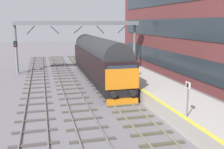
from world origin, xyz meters
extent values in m
plane|color=slate|center=(0.00, 0.00, 0.00)|extent=(140.00, 140.00, 0.00)
cube|color=gray|center=(-0.72, 0.00, 0.07)|extent=(0.07, 60.00, 0.15)
cube|color=gray|center=(0.72, 0.00, 0.07)|extent=(0.07, 60.00, 0.15)
cube|color=#4A4935|center=(0.00, -8.86, 0.04)|extent=(2.50, 0.26, 0.09)
cube|color=#4A4935|center=(0.00, -7.50, 0.04)|extent=(2.50, 0.26, 0.09)
cube|color=#4A4935|center=(0.00, -6.14, 0.04)|extent=(2.50, 0.26, 0.09)
cube|color=#4A4935|center=(0.00, -4.77, 0.04)|extent=(2.50, 0.26, 0.09)
cube|color=#4A4935|center=(0.00, -3.41, 0.04)|extent=(2.50, 0.26, 0.09)
cube|color=#4A4935|center=(0.00, -2.05, 0.04)|extent=(2.50, 0.26, 0.09)
cube|color=#4A4935|center=(0.00, -0.68, 0.04)|extent=(2.50, 0.26, 0.09)
cube|color=#4A4935|center=(0.00, 0.68, 0.04)|extent=(2.50, 0.26, 0.09)
cube|color=#4A4935|center=(0.00, 2.05, 0.04)|extent=(2.50, 0.26, 0.09)
cube|color=#4A4935|center=(0.00, 3.41, 0.04)|extent=(2.50, 0.26, 0.09)
cube|color=#4A4935|center=(0.00, 4.77, 0.04)|extent=(2.50, 0.26, 0.09)
cube|color=#4A4935|center=(0.00, 6.14, 0.04)|extent=(2.50, 0.26, 0.09)
cube|color=#4A4935|center=(0.00, 7.50, 0.04)|extent=(2.50, 0.26, 0.09)
cube|color=#4A4935|center=(0.00, 8.86, 0.04)|extent=(2.50, 0.26, 0.09)
cube|color=#4A4935|center=(0.00, 10.23, 0.04)|extent=(2.50, 0.26, 0.09)
cube|color=#4A4935|center=(0.00, 11.59, 0.04)|extent=(2.50, 0.26, 0.09)
cube|color=#4A4935|center=(0.00, 12.95, 0.04)|extent=(2.50, 0.26, 0.09)
cube|color=#4A4935|center=(0.00, 14.32, 0.04)|extent=(2.50, 0.26, 0.09)
cube|color=#4A4935|center=(0.00, 15.68, 0.04)|extent=(2.50, 0.26, 0.09)
cube|color=#4A4935|center=(0.00, 17.05, 0.04)|extent=(2.50, 0.26, 0.09)
cube|color=#4A4935|center=(0.00, 18.41, 0.04)|extent=(2.50, 0.26, 0.09)
cube|color=#4A4935|center=(0.00, 19.77, 0.04)|extent=(2.50, 0.26, 0.09)
cube|color=#4A4935|center=(0.00, 21.14, 0.04)|extent=(2.50, 0.26, 0.09)
cube|color=#4A4935|center=(0.00, 22.50, 0.04)|extent=(2.50, 0.26, 0.09)
cube|color=#4A4935|center=(0.00, 23.86, 0.04)|extent=(2.50, 0.26, 0.09)
cube|color=#4A4935|center=(0.00, 25.23, 0.04)|extent=(2.50, 0.26, 0.09)
cube|color=#4A4935|center=(0.00, 26.59, 0.04)|extent=(2.50, 0.26, 0.09)
cube|color=#4A4935|center=(0.00, 27.95, 0.04)|extent=(2.50, 0.26, 0.09)
cube|color=#4A4935|center=(0.00, 29.32, 0.04)|extent=(2.50, 0.26, 0.09)
cube|color=slate|center=(-4.10, 0.00, 0.07)|extent=(0.07, 60.00, 0.15)
cube|color=slate|center=(-2.66, 0.00, 0.07)|extent=(0.07, 60.00, 0.15)
cube|color=#484740|center=(-3.38, -7.50, 0.04)|extent=(2.50, 0.26, 0.09)
cube|color=#484740|center=(-3.38, -5.83, 0.04)|extent=(2.50, 0.26, 0.09)
cube|color=#484740|center=(-3.38, -4.17, 0.04)|extent=(2.50, 0.26, 0.09)
cube|color=#484740|center=(-3.38, -2.50, 0.04)|extent=(2.50, 0.26, 0.09)
cube|color=#484740|center=(-3.38, -0.83, 0.04)|extent=(2.50, 0.26, 0.09)
cube|color=#484740|center=(-3.38, 0.83, 0.04)|extent=(2.50, 0.26, 0.09)
cube|color=#484740|center=(-3.38, 2.50, 0.04)|extent=(2.50, 0.26, 0.09)
cube|color=#484740|center=(-3.38, 4.17, 0.04)|extent=(2.50, 0.26, 0.09)
cube|color=#484740|center=(-3.38, 5.83, 0.04)|extent=(2.50, 0.26, 0.09)
cube|color=#484740|center=(-3.38, 7.50, 0.04)|extent=(2.50, 0.26, 0.09)
cube|color=#484740|center=(-3.38, 9.17, 0.04)|extent=(2.50, 0.26, 0.09)
cube|color=#484740|center=(-3.38, 10.83, 0.04)|extent=(2.50, 0.26, 0.09)
cube|color=#484740|center=(-3.38, 12.50, 0.04)|extent=(2.50, 0.26, 0.09)
cube|color=#484740|center=(-3.38, 14.17, 0.04)|extent=(2.50, 0.26, 0.09)
cube|color=#484740|center=(-3.38, 15.83, 0.04)|extent=(2.50, 0.26, 0.09)
cube|color=#484740|center=(-3.38, 17.50, 0.04)|extent=(2.50, 0.26, 0.09)
cube|color=#484740|center=(-3.38, 19.17, 0.04)|extent=(2.50, 0.26, 0.09)
cube|color=#484740|center=(-3.38, 20.83, 0.04)|extent=(2.50, 0.26, 0.09)
cube|color=#484740|center=(-3.38, 22.50, 0.04)|extent=(2.50, 0.26, 0.09)
cube|color=#484740|center=(-3.38, 24.17, 0.04)|extent=(2.50, 0.26, 0.09)
cube|color=#484740|center=(-3.38, 25.83, 0.04)|extent=(2.50, 0.26, 0.09)
cube|color=#484740|center=(-3.38, 27.50, 0.04)|extent=(2.50, 0.26, 0.09)
cube|color=#484740|center=(-3.38, 29.17, 0.04)|extent=(2.50, 0.26, 0.09)
cube|color=slate|center=(-7.13, 0.00, 0.07)|extent=(0.07, 60.00, 0.15)
cube|color=slate|center=(-5.69, 0.00, 0.07)|extent=(0.07, 60.00, 0.15)
cube|color=#4C4544|center=(-6.41, -7.27, 0.04)|extent=(2.50, 0.26, 0.09)
cube|color=#4C4544|center=(-6.41, -5.45, 0.04)|extent=(2.50, 0.26, 0.09)
cube|color=#4C4544|center=(-6.41, -3.64, 0.04)|extent=(2.50, 0.26, 0.09)
cube|color=#4C4544|center=(-6.41, -1.82, 0.04)|extent=(2.50, 0.26, 0.09)
cube|color=#4C4544|center=(-6.41, 0.00, 0.04)|extent=(2.50, 0.26, 0.09)
cube|color=#4C4544|center=(-6.41, 1.82, 0.04)|extent=(2.50, 0.26, 0.09)
cube|color=#4C4544|center=(-6.41, 3.64, 0.04)|extent=(2.50, 0.26, 0.09)
cube|color=#4C4544|center=(-6.41, 5.45, 0.04)|extent=(2.50, 0.26, 0.09)
cube|color=#4C4544|center=(-6.41, 7.27, 0.04)|extent=(2.50, 0.26, 0.09)
cube|color=#4C4544|center=(-6.41, 9.09, 0.04)|extent=(2.50, 0.26, 0.09)
cube|color=#4C4544|center=(-6.41, 10.91, 0.04)|extent=(2.50, 0.26, 0.09)
cube|color=#4C4544|center=(-6.41, 12.73, 0.04)|extent=(2.50, 0.26, 0.09)
cube|color=#4C4544|center=(-6.41, 14.55, 0.04)|extent=(2.50, 0.26, 0.09)
cube|color=#4C4544|center=(-6.41, 16.36, 0.04)|extent=(2.50, 0.26, 0.09)
cube|color=#4C4544|center=(-6.41, 18.18, 0.04)|extent=(2.50, 0.26, 0.09)
cube|color=#4C4544|center=(-6.41, 20.00, 0.04)|extent=(2.50, 0.26, 0.09)
cube|color=#4C4544|center=(-6.41, 21.82, 0.04)|extent=(2.50, 0.26, 0.09)
cube|color=#4C4544|center=(-6.41, 23.64, 0.04)|extent=(2.50, 0.26, 0.09)
cube|color=#4C4544|center=(-6.41, 25.45, 0.04)|extent=(2.50, 0.26, 0.09)
cube|color=#4C4544|center=(-6.41, 27.27, 0.04)|extent=(2.50, 0.26, 0.09)
cube|color=#4C4544|center=(-6.41, 29.09, 0.04)|extent=(2.50, 0.26, 0.09)
cube|color=#B3AEA3|center=(3.60, 0.00, 0.50)|extent=(4.00, 44.00, 1.00)
cube|color=yellow|center=(1.75, 0.00, 1.00)|extent=(0.30, 44.00, 0.01)
cube|color=brown|center=(10.27, 3.68, 5.42)|extent=(4.26, 39.92, 10.84)
cube|color=#273139|center=(8.11, 3.68, 1.99)|extent=(0.06, 36.73, 2.02)
cube|color=#273139|center=(8.11, 3.68, 5.60)|extent=(0.06, 36.73, 2.02)
cube|color=black|center=(0.00, 7.29, 0.82)|extent=(2.56, 17.95, 0.60)
cube|color=black|center=(0.00, 7.29, 2.17)|extent=(2.70, 17.95, 2.10)
cylinder|color=#2A2C2E|center=(0.00, 7.29, 3.40)|extent=(2.56, 16.51, 2.57)
cube|color=orange|center=(0.00, -1.72, 2.02)|extent=(2.65, 0.08, 1.58)
cube|color=#232D3D|center=(0.00, -1.70, 2.75)|extent=(2.38, 0.04, 0.64)
cube|color=#232D3D|center=(1.37, 7.29, 2.47)|extent=(0.04, 12.56, 0.44)
cylinder|color=black|center=(-0.75, -1.93, 0.92)|extent=(0.48, 0.35, 0.48)
cylinder|color=black|center=(0.75, -1.93, 0.92)|extent=(0.48, 0.35, 0.48)
cube|color=orange|center=(0.00, -1.78, 0.29)|extent=(2.43, 0.36, 0.47)
cylinder|color=black|center=(0.00, -0.09, 0.52)|extent=(1.64, 1.04, 1.04)
cylinder|color=black|center=(0.00, 1.01, 0.52)|extent=(1.64, 1.04, 1.04)
cylinder|color=black|center=(0.00, 2.11, 0.52)|extent=(1.64, 1.04, 1.04)
cylinder|color=black|center=(0.00, 12.48, 0.52)|extent=(1.64, 1.04, 1.04)
cylinder|color=black|center=(0.00, 13.58, 0.52)|extent=(1.64, 1.04, 1.04)
cylinder|color=black|center=(0.00, 14.68, 0.52)|extent=(1.64, 1.04, 1.04)
cylinder|color=gray|center=(-8.73, 12.99, 2.04)|extent=(0.14, 0.14, 4.07)
cube|color=black|center=(-8.73, 12.93, 3.72)|extent=(0.44, 0.10, 0.71)
cylinder|color=#0A3E13|center=(-8.73, 12.87, 3.87)|extent=(0.20, 0.06, 0.20)
cylinder|color=red|center=(-8.73, 12.87, 3.59)|extent=(0.20, 0.06, 0.20)
cylinder|color=slate|center=(1.93, -7.85, 2.01)|extent=(0.08, 0.08, 2.00)
cube|color=white|center=(1.90, -7.85, 2.83)|extent=(0.05, 0.44, 0.36)
cube|color=black|center=(1.87, -7.85, 2.83)|extent=(0.01, 0.20, 0.24)
cylinder|color=#25252F|center=(3.04, 3.98, 1.43)|extent=(0.13, 0.13, 0.84)
cylinder|color=#25252F|center=(2.99, 4.17, 1.43)|extent=(0.13, 0.13, 0.84)
cylinder|color=tan|center=(3.01, 4.07, 2.13)|extent=(0.41, 0.41, 0.56)
sphere|color=brown|center=(3.01, 4.07, 2.54)|extent=(0.22, 0.22, 0.22)
cylinder|color=tan|center=(3.06, 3.87, 2.13)|extent=(0.09, 0.09, 0.52)
cylinder|color=tan|center=(2.96, 4.28, 2.13)|extent=(0.09, 0.09, 0.52)
cylinder|color=slate|center=(-8.81, 14.07, 2.94)|extent=(0.36, 0.36, 5.89)
cylinder|color=slate|center=(6.50, 14.07, 2.94)|extent=(0.36, 0.36, 5.89)
cube|color=slate|center=(-1.16, 14.07, 6.14)|extent=(15.71, 2.00, 0.50)
cylinder|color=slate|center=(-6.96, 14.07, 5.29)|extent=(1.03, 0.10, 1.09)
cylinder|color=slate|center=(-4.06, 14.07, 5.29)|extent=(1.07, 0.10, 1.05)
cylinder|color=slate|center=(-1.16, 14.07, 5.29)|extent=(1.17, 0.10, 0.94)
cylinder|color=slate|center=(1.75, 14.07, 5.29)|extent=(1.07, 0.10, 1.05)
cylinder|color=slate|center=(4.65, 14.07, 5.29)|extent=(1.13, 0.10, 0.98)
camera|label=1|loc=(-5.79, -20.73, 6.21)|focal=43.25mm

